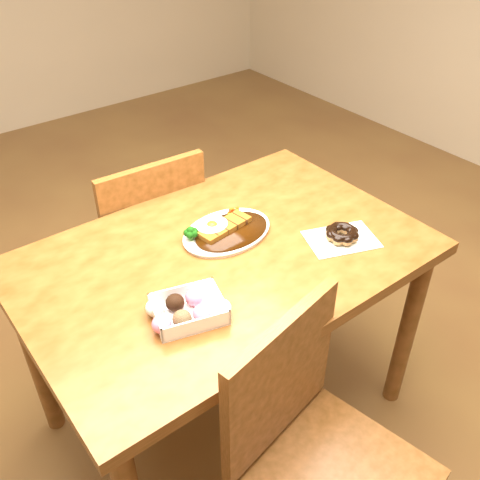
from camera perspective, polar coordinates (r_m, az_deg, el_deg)
ground at (r=2.14m, az=-1.31°, el=-17.51°), size 6.00×6.00×0.00m
table at (r=1.66m, az=-1.62°, el=-4.08°), size 1.20×0.80×0.75m
chair_far at (r=2.13m, az=-10.06°, el=-0.17°), size 0.44×0.44×0.87m
chair_near at (r=1.48m, az=8.05°, el=-21.82°), size 0.49×0.49×0.87m
katsu_curry_plate at (r=1.66m, az=-1.62°, el=1.05°), size 0.31×0.23×0.06m
donut_box at (r=1.38m, az=-5.67°, el=-7.39°), size 0.21×0.18×0.05m
pon_de_ring at (r=1.67m, az=10.82°, el=0.63°), size 0.25×0.21×0.04m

